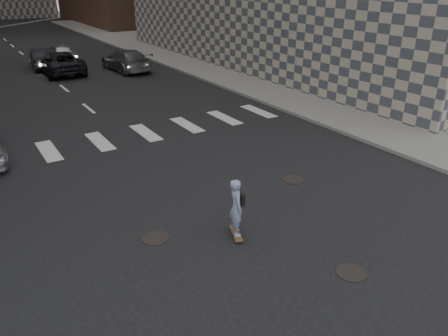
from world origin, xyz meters
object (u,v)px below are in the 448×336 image
(traffic_car_d, at_px, (61,53))
(traffic_car_e, at_px, (43,58))
(traffic_car_c, at_px, (60,63))
(traffic_car_b, at_px, (126,60))
(skateboarder, at_px, (237,207))

(traffic_car_d, height_order, traffic_car_e, traffic_car_e)
(traffic_car_c, distance_m, traffic_car_e, 2.69)
(traffic_car_b, relative_size, traffic_car_c, 0.95)
(traffic_car_d, xyz_separation_m, traffic_car_e, (-1.71, -1.95, 0.02))
(skateboarder, xyz_separation_m, traffic_car_d, (2.17, 27.82, -0.16))
(traffic_car_b, relative_size, traffic_car_d, 1.25)
(traffic_car_c, height_order, traffic_car_d, traffic_car_c)
(skateboarder, distance_m, traffic_car_b, 22.43)
(traffic_car_e, bearing_deg, traffic_car_c, 108.60)
(traffic_car_c, xyz_separation_m, traffic_car_d, (1.09, 4.56, -0.05))
(skateboarder, xyz_separation_m, traffic_car_b, (5.21, 21.82, -0.12))
(skateboarder, height_order, traffic_car_d, skateboarder)
(traffic_car_c, bearing_deg, skateboarder, 87.90)
(traffic_car_d, bearing_deg, skateboarder, 85.74)
(skateboarder, height_order, traffic_car_c, skateboarder)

